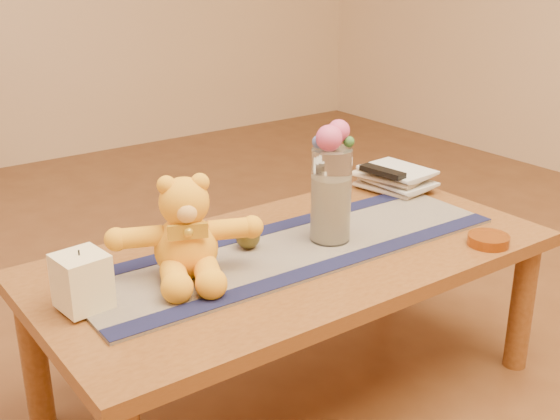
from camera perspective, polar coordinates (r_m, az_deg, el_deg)
floor at (r=2.14m, az=1.12°, el=-14.41°), size 5.50×5.50×0.00m
coffee_table_top at (r=1.92m, az=1.21°, el=-3.87°), size 1.40×0.70×0.04m
table_leg_fr at (r=2.27m, az=18.88°, el=-7.33°), size 0.07×0.07×0.41m
table_leg_bl at (r=2.01m, az=-19.16°, el=-11.20°), size 0.07×0.07×0.41m
table_leg_br at (r=2.60m, az=8.57°, el=-2.71°), size 0.07×0.07×0.41m
persian_runner at (r=1.92m, az=1.14°, el=-3.13°), size 1.21×0.37×0.01m
runner_border_near at (r=1.81m, az=3.87°, el=-4.49°), size 1.20×0.08×0.00m
runner_border_far at (r=2.03m, az=-1.28°, el=-1.64°), size 1.20×0.08×0.00m
teddy_bear at (r=1.74m, az=-7.64°, el=-1.41°), size 0.44×0.41×0.24m
pillar_candle at (r=1.65m, az=-15.65°, el=-5.52°), size 0.12×0.12×0.13m
candle_wick at (r=1.62m, az=-15.88°, el=-3.32°), size 0.00×0.00×0.01m
glass_vase at (r=1.92m, az=4.12°, el=1.19°), size 0.11×0.11×0.26m
potpourri_fill at (r=1.94m, az=4.09°, el=0.11°), size 0.09×0.09×0.18m
rose_left at (r=1.86m, az=3.98°, el=5.79°), size 0.07×0.07×0.07m
rose_right at (r=1.89m, az=4.74°, el=6.38°), size 0.06×0.06×0.06m
blue_flower_back at (r=1.91m, az=3.80°, el=6.01°), size 0.04×0.04×0.04m
blue_flower_side at (r=1.88m, az=3.14°, el=5.50°), size 0.04×0.04×0.04m
leaf_sprig at (r=1.89m, az=5.56°, el=5.49°), size 0.03×0.03×0.03m
bronze_ball at (r=1.90m, az=-2.60°, el=-2.13°), size 0.08×0.08×0.07m
book_bottom at (r=2.35m, az=7.96°, el=1.41°), size 0.20×0.25×0.02m
book_lower at (r=2.34m, az=8.14°, el=1.85°), size 0.17×0.23×0.02m
book_upper at (r=2.33m, az=7.86°, el=2.27°), size 0.21×0.26×0.02m
book_top at (r=2.33m, az=8.13°, el=2.74°), size 0.18×0.24×0.02m
tv_remote at (r=2.32m, az=8.25°, el=3.08°), size 0.07×0.16×0.02m
amber_dish at (r=2.03m, az=16.43°, el=-2.33°), size 0.15×0.15×0.03m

